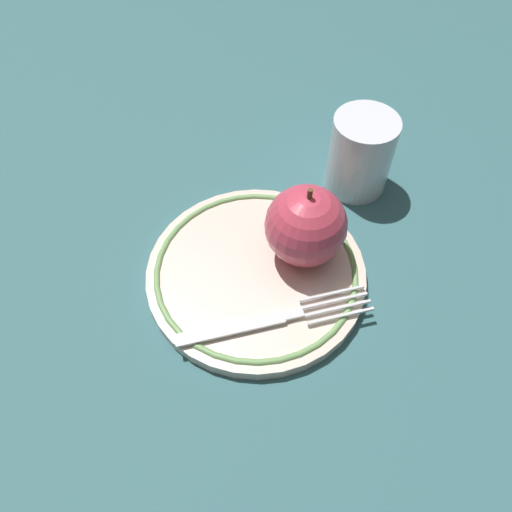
% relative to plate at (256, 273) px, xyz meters
% --- Properties ---
extents(ground_plane, '(2.00, 2.00, 0.00)m').
position_rel_plate_xyz_m(ground_plane, '(0.00, -0.01, -0.01)').
color(ground_plane, '#325F64').
extents(plate, '(0.21, 0.21, 0.02)m').
position_rel_plate_xyz_m(plate, '(0.00, 0.00, 0.00)').
color(plate, beige).
rests_on(plate, ground_plane).
extents(apple_red_whole, '(0.08, 0.08, 0.09)m').
position_rel_plate_xyz_m(apple_red_whole, '(0.03, 0.04, 0.05)').
color(apple_red_whole, '#C53A50').
rests_on(apple_red_whole, plate).
extents(fork, '(0.13, 0.14, 0.00)m').
position_rel_plate_xyz_m(fork, '(0.04, -0.04, 0.01)').
color(fork, silver).
rests_on(fork, plate).
extents(drinking_glass, '(0.07, 0.07, 0.09)m').
position_rel_plate_xyz_m(drinking_glass, '(0.02, 0.17, 0.04)').
color(drinking_glass, silver).
rests_on(drinking_glass, ground_plane).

